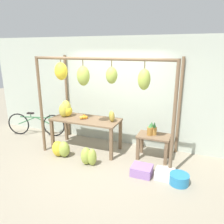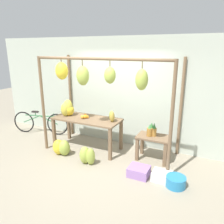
% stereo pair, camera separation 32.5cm
% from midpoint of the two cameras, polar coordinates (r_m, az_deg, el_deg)
% --- Properties ---
extents(ground_plane, '(20.00, 20.00, 0.00)m').
position_cam_midpoint_polar(ground_plane, '(5.01, -2.56, -13.64)').
color(ground_plane, gray).
extents(shop_wall_back, '(8.00, 0.08, 2.80)m').
position_cam_midpoint_polar(shop_wall_back, '(5.74, 3.95, 5.22)').
color(shop_wall_back, '#B7C1B2').
rests_on(shop_wall_back, ground_plane).
extents(stall_awning, '(3.18, 1.30, 2.33)m').
position_cam_midpoint_polar(stall_awning, '(4.77, -1.59, 7.30)').
color(stall_awning, brown).
rests_on(stall_awning, ground_plane).
extents(display_table_main, '(1.71, 0.73, 0.82)m').
position_cam_midpoint_polar(display_table_main, '(5.52, -4.92, -2.78)').
color(display_table_main, brown).
rests_on(display_table_main, ground_plane).
extents(display_table_side, '(0.74, 0.48, 0.58)m').
position_cam_midpoint_polar(display_table_side, '(5.15, 12.52, -7.71)').
color(display_table_side, brown).
rests_on(display_table_side, ground_plane).
extents(banana_pile_on_table, '(0.36, 0.36, 0.42)m').
position_cam_midpoint_polar(banana_pile_on_table, '(5.71, -9.94, 0.79)').
color(banana_pile_on_table, yellow).
rests_on(banana_pile_on_table, display_table_main).
extents(orange_pile, '(0.18, 0.21, 0.09)m').
position_cam_midpoint_polar(orange_pile, '(5.47, -5.33, -1.22)').
color(orange_pile, orange).
rests_on(orange_pile, display_table_main).
extents(pineapple_cluster, '(0.21, 0.25, 0.31)m').
position_cam_midpoint_polar(pineapple_cluster, '(5.09, 12.09, -4.70)').
color(pineapple_cluster, '#B27F38').
rests_on(pineapple_cluster, display_table_side).
extents(banana_pile_ground_left, '(0.48, 0.41, 0.39)m').
position_cam_midpoint_polar(banana_pile_ground_left, '(5.48, -11.37, -9.05)').
color(banana_pile_ground_left, '#9EB247').
rests_on(banana_pile_ground_left, ground_plane).
extents(banana_pile_ground_right, '(0.44, 0.33, 0.40)m').
position_cam_midpoint_polar(banana_pile_ground_right, '(4.97, -4.62, -11.32)').
color(banana_pile_ground_right, '#9EB247').
rests_on(banana_pile_ground_right, ground_plane).
extents(fruit_crate_white, '(0.41, 0.36, 0.19)m').
position_cam_midpoint_polar(fruit_crate_white, '(4.64, 9.08, -15.09)').
color(fruit_crate_white, '#9970B7').
rests_on(fruit_crate_white, ground_plane).
extents(blue_bucket, '(0.37, 0.37, 0.20)m').
position_cam_midpoint_polar(blue_bucket, '(4.49, 18.42, -16.91)').
color(blue_bucket, teal).
rests_on(blue_bucket, ground_plane).
extents(parked_bicycle, '(1.71, 0.46, 0.70)m').
position_cam_midpoint_polar(parked_bicycle, '(6.88, -16.94, -2.67)').
color(parked_bicycle, black).
rests_on(parked_bicycle, ground_plane).
extents(papaya_pile, '(0.21, 0.24, 0.26)m').
position_cam_midpoint_polar(papaya_pile, '(5.19, 1.75, -1.13)').
color(papaya_pile, '#B2993D').
rests_on(papaya_pile, display_table_main).
extents(fruit_crate_purple, '(0.37, 0.32, 0.17)m').
position_cam_midpoint_polar(fruit_crate_purple, '(4.60, 14.95, -15.92)').
color(fruit_crate_purple, silver).
rests_on(fruit_crate_purple, ground_plane).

